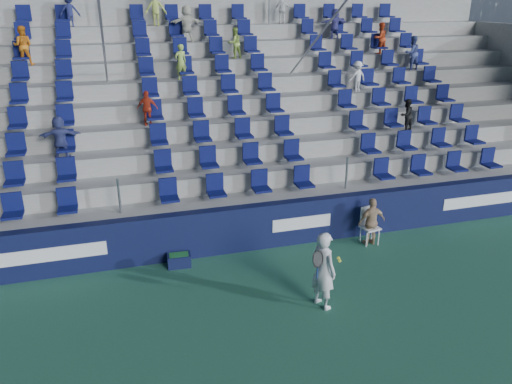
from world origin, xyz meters
TOP-DOWN VIEW (x-y plane):
  - ground at (0.00, 0.00)m, footprint 70.00×70.00m
  - sponsor_wall at (0.00, 3.15)m, footprint 24.00×0.32m
  - grandstand at (-0.01, 8.24)m, footprint 24.00×8.17m
  - tennis_player at (0.90, 0.23)m, footprint 0.70×0.73m
  - line_judge_chair at (3.26, 2.65)m, footprint 0.50×0.51m
  - line_judge at (3.26, 2.50)m, footprint 0.77×0.35m
  - ball_bin at (-1.76, 2.75)m, footprint 0.58×0.40m

SIDE VIEW (x-z plane):
  - ground at x=0.00m, z-range 0.00..0.00m
  - ball_bin at x=-1.76m, z-range 0.01..0.33m
  - line_judge_chair at x=3.26m, z-range 0.07..1.06m
  - sponsor_wall at x=0.00m, z-range 0.00..1.20m
  - line_judge at x=3.26m, z-range 0.00..1.30m
  - tennis_player at x=0.90m, z-range 0.00..1.71m
  - grandstand at x=-0.01m, z-range -1.17..5.45m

